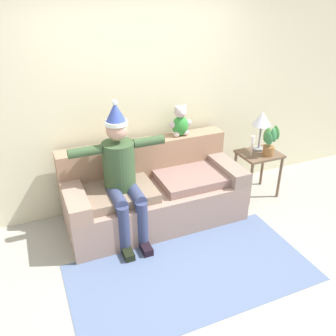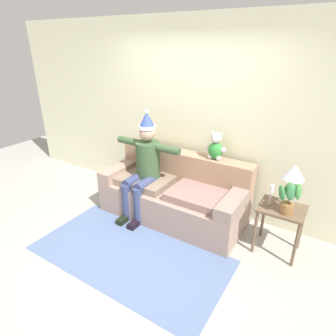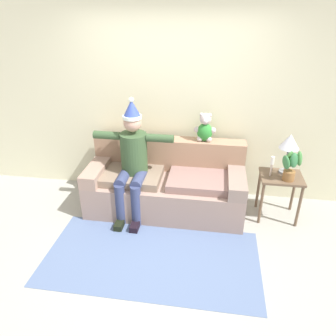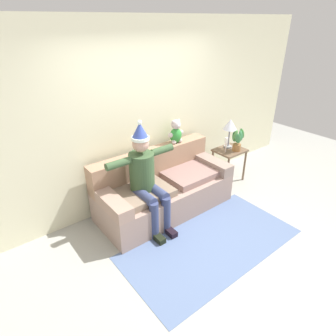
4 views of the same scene
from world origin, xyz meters
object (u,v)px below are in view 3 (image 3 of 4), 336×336
Objects in this scene: table_lamp at (290,143)px; side_table at (280,183)px; couch at (166,184)px; person_seated at (132,158)px; teddy_bear at (205,129)px; potted_plant at (291,165)px; candle_tall at (272,164)px.

side_table is at bearing -116.12° from table_lamp.
side_table is 0.52m from table_lamp.
couch is at bearing 178.93° from side_table.
person_seated reaches higher than side_table.
table_lamp is at bearing 2.22° from couch.
teddy_bear is 0.97× the size of potted_plant.
candle_tall is (1.31, -0.05, 0.43)m from couch.
person_seated is at bearing -173.18° from table_lamp.
couch is 3.93× the size of table_lamp.
table_lamp reaches higher than couch.
potted_plant is at bearing 1.45° from person_seated.
teddy_bear is 0.63× the size of side_table.
person_seated is at bearing -175.93° from candle_tall.
candle_tall is at bearing -150.41° from table_lamp.
teddy_bear reaches higher than candle_tall.
potted_plant reaches higher than candle_tall.
table_lamp is 0.32m from candle_tall.
side_table is at bearing 122.02° from potted_plant.
couch is 1.59m from potted_plant.
side_table is 2.31× the size of candle_tall.
person_seated is 1.93m from table_lamp.
person_seated is at bearing -153.38° from teddy_bear.
person_seated is 2.94× the size of table_lamp.
potted_plant is at bearing -57.98° from side_table.
person_seated reaches higher than teddy_bear.
potted_plant is (1.05, -0.39, -0.25)m from teddy_bear.
couch is at bearing 177.94° from candle_tall.
candle_tall is at bearing -172.07° from side_table.
couch reaches higher than side_table.
couch is 5.17× the size of potted_plant.
teddy_bear is 1.05m from table_lamp.
table_lamp is (1.90, 0.23, 0.23)m from person_seated.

